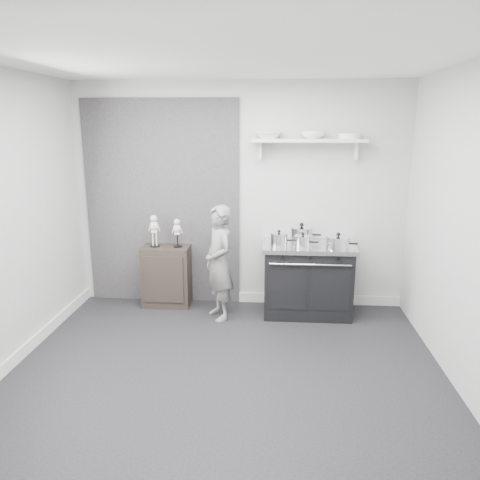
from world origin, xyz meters
name	(u,v)px	position (x,y,z in m)	size (l,w,h in m)	color
ground	(225,373)	(0.00, 0.00, 0.00)	(4.00, 4.00, 0.00)	black
room_shell	(215,192)	(-0.09, 0.15, 1.64)	(4.02, 3.62, 2.71)	#B6B6B3
wall_shelf	(309,141)	(0.80, 1.68, 2.01)	(1.30, 0.26, 0.24)	silver
stove	(307,279)	(0.83, 1.48, 0.43)	(1.06, 0.66, 0.85)	black
side_cabinet	(167,276)	(-0.89, 1.61, 0.37)	(0.58, 0.34, 0.75)	black
child	(219,263)	(-0.20, 1.26, 0.66)	(0.48, 0.32, 1.33)	slate
pot_front_left	(279,239)	(0.48, 1.35, 0.93)	(0.29, 0.20, 0.19)	silver
pot_back_left	(302,234)	(0.75, 1.61, 0.94)	(0.37, 0.29, 0.22)	silver
pot_front_right	(338,243)	(1.13, 1.27, 0.93)	(0.35, 0.26, 0.19)	silver
pot_front_center	(303,241)	(0.75, 1.34, 0.92)	(0.27, 0.18, 0.16)	silver
skeleton_full	(154,229)	(-1.02, 1.61, 0.97)	(0.13, 0.08, 0.45)	beige
skeleton_torso	(177,231)	(-0.74, 1.61, 0.95)	(0.11, 0.07, 0.40)	beige
bowl_large	(269,135)	(0.35, 1.67, 2.08)	(0.30, 0.30, 0.07)	white
bowl_small	(313,135)	(0.85, 1.67, 2.08)	(0.27, 0.27, 0.08)	white
plate_stack	(349,136)	(1.25, 1.67, 2.07)	(0.26, 0.26, 0.06)	silver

